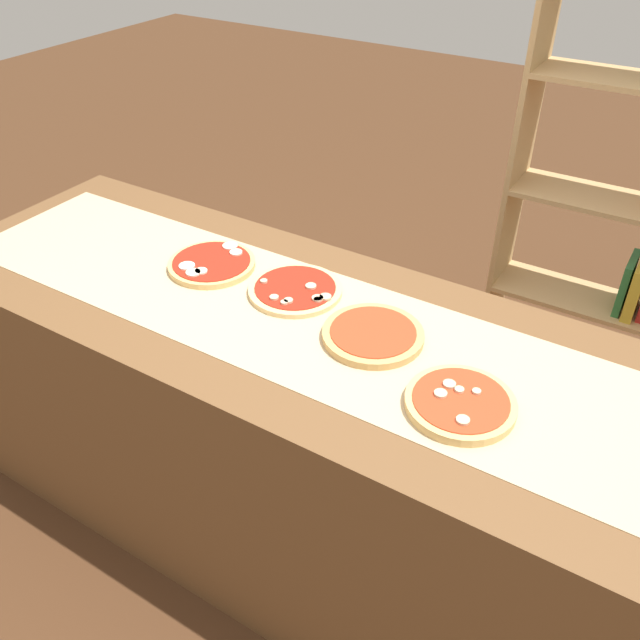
{
  "coord_description": "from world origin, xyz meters",
  "views": [
    {
      "loc": [
        0.73,
        -1.18,
        1.91
      ],
      "look_at": [
        0.0,
        0.0,
        0.91
      ],
      "focal_mm": 37.56,
      "sensor_mm": 36.0,
      "label": 1
    }
  ],
  "objects_px": {
    "pizza_mushroom_1": "(295,290)",
    "bookshelf": "(636,221)",
    "pizza_mushroom_3": "(460,403)",
    "pizza_mozzarella_0": "(212,264)",
    "pizza_plain_2": "(373,335)"
  },
  "relations": [
    {
      "from": "pizza_plain_2",
      "to": "bookshelf",
      "type": "distance_m",
      "value": 1.29
    },
    {
      "from": "pizza_mozzarella_0",
      "to": "pizza_mushroom_3",
      "type": "relative_size",
      "value": 1.03
    },
    {
      "from": "pizza_mozzarella_0",
      "to": "pizza_plain_2",
      "type": "height_order",
      "value": "pizza_mozzarella_0"
    },
    {
      "from": "pizza_mushroom_1",
      "to": "pizza_mushroom_3",
      "type": "relative_size",
      "value": 1.06
    },
    {
      "from": "pizza_mushroom_1",
      "to": "pizza_plain_2",
      "type": "xyz_separation_m",
      "value": [
        0.28,
        -0.07,
        0.0
      ]
    },
    {
      "from": "pizza_mozzarella_0",
      "to": "pizza_plain_2",
      "type": "bearing_deg",
      "value": -5.68
    },
    {
      "from": "pizza_mozzarella_0",
      "to": "pizza_mushroom_3",
      "type": "bearing_deg",
      "value": -11.79
    },
    {
      "from": "pizza_mozzarella_0",
      "to": "pizza_plain_2",
      "type": "distance_m",
      "value": 0.57
    },
    {
      "from": "pizza_mushroom_3",
      "to": "bookshelf",
      "type": "bearing_deg",
      "value": 84.03
    },
    {
      "from": "pizza_plain_2",
      "to": "pizza_mushroom_3",
      "type": "xyz_separation_m",
      "value": [
        0.28,
        -0.12,
        0.0
      ]
    },
    {
      "from": "pizza_mushroom_1",
      "to": "bookshelf",
      "type": "xyz_separation_m",
      "value": [
        0.7,
        1.14,
        -0.1
      ]
    },
    {
      "from": "pizza_mushroom_3",
      "to": "bookshelf",
      "type": "height_order",
      "value": "bookshelf"
    },
    {
      "from": "pizza_plain_2",
      "to": "pizza_mushroom_3",
      "type": "height_order",
      "value": "pizza_mushroom_3"
    },
    {
      "from": "pizza_mozzarella_0",
      "to": "pizza_plain_2",
      "type": "xyz_separation_m",
      "value": [
        0.56,
        -0.06,
        0.0
      ]
    },
    {
      "from": "pizza_mozzarella_0",
      "to": "bookshelf",
      "type": "relative_size",
      "value": 0.15
    }
  ]
}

